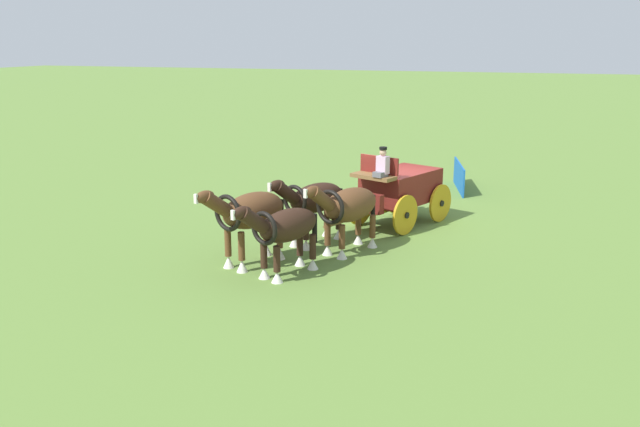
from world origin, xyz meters
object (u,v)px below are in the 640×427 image
at_px(draft_horse_rear_off, 313,201).
at_px(draft_horse_lead_off, 250,213).
at_px(draft_horse_lead_near, 284,228).
at_px(draft_horse_rear_near, 348,207).
at_px(show_wagon, 399,188).

relative_size(draft_horse_rear_off, draft_horse_lead_off, 1.02).
distance_m(draft_horse_rear_off, draft_horse_lead_near, 2.91).
relative_size(draft_horse_rear_near, draft_horse_lead_near, 1.04).
bearing_deg(show_wagon, draft_horse_lead_off, -27.72).
xyz_separation_m(show_wagon, draft_horse_rear_off, (3.04, -1.91, 0.12)).
xyz_separation_m(draft_horse_rear_near, draft_horse_lead_off, (1.94, -2.16, 0.11)).
bearing_deg(draft_horse_rear_near, show_wagon, 168.81).
bearing_deg(draft_horse_rear_off, show_wagon, 147.87).
bearing_deg(draft_horse_lead_off, draft_horse_rear_near, 131.82).
height_order(show_wagon, draft_horse_rear_off, show_wagon).
bearing_deg(draft_horse_lead_off, draft_horse_rear_off, 158.40).
relative_size(draft_horse_rear_near, draft_horse_rear_off, 0.98).
bearing_deg(draft_horse_rear_off, draft_horse_lead_near, 4.92).
height_order(show_wagon, draft_horse_lead_off, show_wagon).
bearing_deg(draft_horse_rear_near, draft_horse_lead_near, -21.60).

